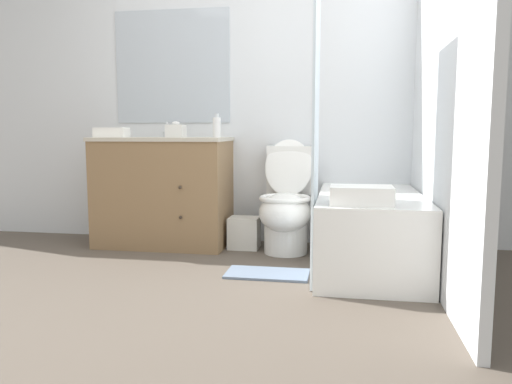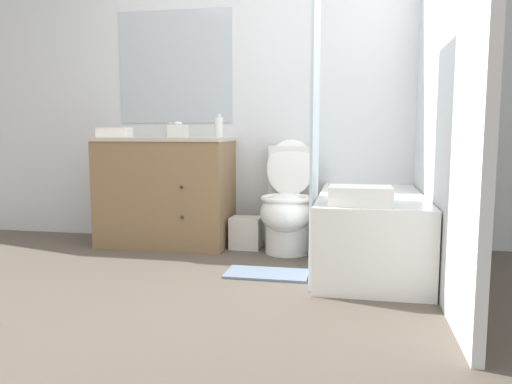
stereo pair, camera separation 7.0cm
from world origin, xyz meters
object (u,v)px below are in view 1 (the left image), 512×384
object	(u,v)px
sink_faucet	(171,133)
bath_mat	(267,274)
vanity_cabinet	(164,190)
bath_towel_folded	(361,195)
wastebasket	(244,233)
hand_towel_folded	(112,132)
soap_dispenser	(217,127)
tissue_box	(176,131)
bathtub	(369,230)
toilet	(286,206)

from	to	relation	value
sink_faucet	bath_mat	size ratio (longest dim) A/B	0.27
vanity_cabinet	sink_faucet	world-z (taller)	sink_faucet
bath_towel_folded	sink_faucet	bearing A→B (deg)	143.91
wastebasket	bath_mat	world-z (taller)	wastebasket
hand_towel_folded	bath_towel_folded	distance (m)	2.08
wastebasket	bath_towel_folded	bearing A→B (deg)	-46.22
hand_towel_folded	soap_dispenser	bearing A→B (deg)	14.14
tissue_box	hand_towel_folded	world-z (taller)	tissue_box
vanity_cabinet	soap_dispenser	world-z (taller)	soap_dispenser
soap_dispenser	bath_towel_folded	distance (m)	1.53
vanity_cabinet	soap_dispenser	distance (m)	0.67
wastebasket	tissue_box	size ratio (longest dim) A/B	1.78
sink_faucet	hand_towel_folded	bearing A→B (deg)	-136.57
wastebasket	soap_dispenser	world-z (taller)	soap_dispenser
vanity_cabinet	tissue_box	world-z (taller)	tissue_box
soap_dispenser	bath_towel_folded	bearing A→B (deg)	-41.54
bath_mat	wastebasket	bearing A→B (deg)	112.54
vanity_cabinet	bathtub	bearing A→B (deg)	-14.31
vanity_cabinet	toilet	xyz separation A→B (m)	(1.01, -0.07, -0.09)
sink_faucet	tissue_box	xyz separation A→B (m)	(0.13, -0.24, 0.02)
sink_faucet	bath_towel_folded	xyz separation A→B (m)	(1.54, -1.12, -0.35)
toilet	soap_dispenser	distance (m)	0.84
toilet	bath_mat	xyz separation A→B (m)	(-0.05, -0.65, -0.35)
sink_faucet	bath_towel_folded	world-z (taller)	sink_faucet
sink_faucet	soap_dispenser	size ratio (longest dim) A/B	0.76
toilet	bath_mat	distance (m)	0.73
wastebasket	bathtub	bearing A→B (deg)	-22.82
vanity_cabinet	soap_dispenser	bearing A→B (deg)	7.41
bath_towel_folded	bath_mat	xyz separation A→B (m)	(-0.57, 0.20, -0.55)
bathtub	tissue_box	bearing A→B (deg)	166.13
sink_faucet	soap_dispenser	bearing A→B (deg)	-18.25
sink_faucet	wastebasket	bearing A→B (deg)	-17.72
vanity_cabinet	sink_faucet	size ratio (longest dim) A/B	7.46
sink_faucet	wastebasket	distance (m)	1.05
vanity_cabinet	bath_mat	distance (m)	1.28
wastebasket	sink_faucet	bearing A→B (deg)	162.28
tissue_box	bath_towel_folded	xyz separation A→B (m)	(1.41, -0.87, -0.37)
tissue_box	bath_towel_folded	bearing A→B (deg)	-31.87
toilet	soap_dispenser	bearing A→B (deg)	167.20
sink_faucet	wastebasket	world-z (taller)	sink_faucet
hand_towel_folded	bath_mat	bearing A→B (deg)	-23.53
sink_faucet	bath_mat	bearing A→B (deg)	-43.77
bathtub	soap_dispenser	bearing A→B (deg)	158.35
wastebasket	hand_towel_folded	world-z (taller)	hand_towel_folded
soap_dispenser	wastebasket	bearing A→B (deg)	-16.73
tissue_box	bathtub	bearing A→B (deg)	-13.87
tissue_box	bath_mat	distance (m)	1.41
bath_towel_folded	vanity_cabinet	bearing A→B (deg)	149.08
bath_towel_folded	soap_dispenser	bearing A→B (deg)	138.46
vanity_cabinet	bath_towel_folded	size ratio (longest dim) A/B	2.98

